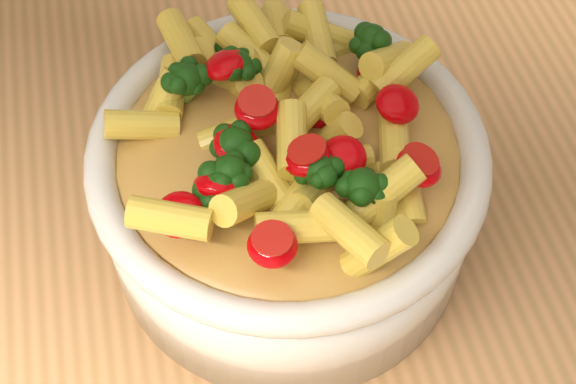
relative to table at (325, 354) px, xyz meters
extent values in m
cube|color=tan|center=(0.00, 0.00, 0.08)|extent=(1.20, 0.80, 0.04)
cylinder|color=silver|center=(-0.02, 0.05, 0.15)|extent=(0.24, 0.24, 0.10)
ellipsoid|color=silver|center=(-0.02, 0.05, 0.12)|extent=(0.22, 0.22, 0.04)
torus|color=silver|center=(-0.02, 0.05, 0.20)|extent=(0.25, 0.25, 0.02)
ellipsoid|color=#E8AE4F|center=(-0.02, 0.05, 0.20)|extent=(0.22, 0.22, 0.02)
camera|label=1|loc=(-0.09, -0.25, 0.59)|focal=50.00mm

